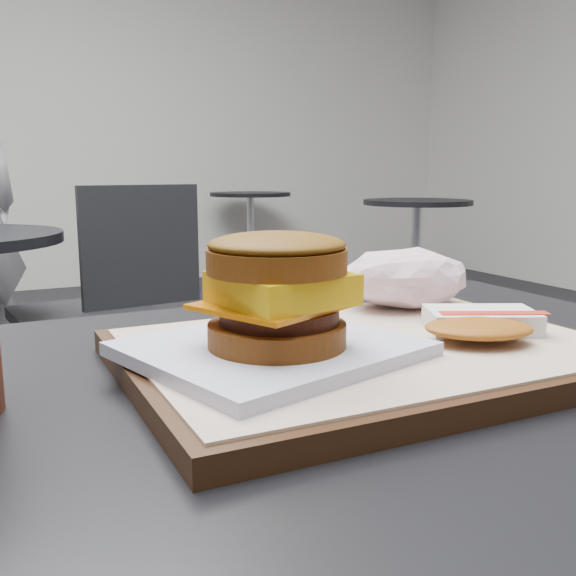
% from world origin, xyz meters
% --- Properties ---
extents(serving_tray, '(0.38, 0.28, 0.02)m').
position_xyz_m(serving_tray, '(0.04, 0.02, 0.78)').
color(serving_tray, black).
rests_on(serving_tray, customer_table).
extents(breakfast_sandwich, '(0.23, 0.22, 0.09)m').
position_xyz_m(breakfast_sandwich, '(-0.04, 0.01, 0.83)').
color(breakfast_sandwich, white).
rests_on(breakfast_sandwich, serving_tray).
extents(hash_brown, '(0.13, 0.12, 0.02)m').
position_xyz_m(hash_brown, '(0.13, -0.01, 0.80)').
color(hash_brown, silver).
rests_on(hash_brown, serving_tray).
extents(crumpled_wrapper, '(0.13, 0.10, 0.06)m').
position_xyz_m(crumpled_wrapper, '(0.15, 0.12, 0.82)').
color(crumpled_wrapper, white).
rests_on(crumpled_wrapper, serving_tray).
extents(neighbor_chair, '(0.62, 0.46, 0.88)m').
position_xyz_m(neighbor_chair, '(0.13, 1.71, 0.51)').
color(neighbor_chair, '#ACACB1').
rests_on(neighbor_chair, ground).
extents(bg_table_near, '(0.66, 0.66, 0.75)m').
position_xyz_m(bg_table_near, '(2.20, 2.80, 0.56)').
color(bg_table_near, black).
rests_on(bg_table_near, ground).
extents(bg_table_far, '(0.66, 0.66, 0.75)m').
position_xyz_m(bg_table_far, '(1.80, 4.50, 0.56)').
color(bg_table_far, black).
rests_on(bg_table_far, ground).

